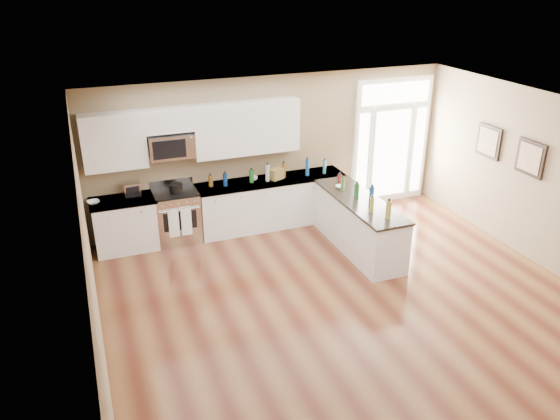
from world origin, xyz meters
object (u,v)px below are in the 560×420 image
Objects in this scene: stockpot at (176,188)px; kitchen_range at (177,216)px; toaster_oven at (132,189)px; peninsula_cabinet at (358,226)px.

kitchen_range is at bearing 102.81° from stockpot.
stockpot is 0.74m from toaster_oven.
toaster_oven is (-0.71, 0.09, 0.58)m from kitchen_range.
kitchen_range is 0.93m from toaster_oven.
toaster_oven reaches higher than kitchen_range.
kitchen_range is 4.63× the size of stockpot.
peninsula_cabinet is 8.08× the size of toaster_oven.
stockpot reaches higher than peninsula_cabinet.
toaster_oven is at bearing 156.84° from peninsula_cabinet.
peninsula_cabinet is 3.25m from stockpot.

